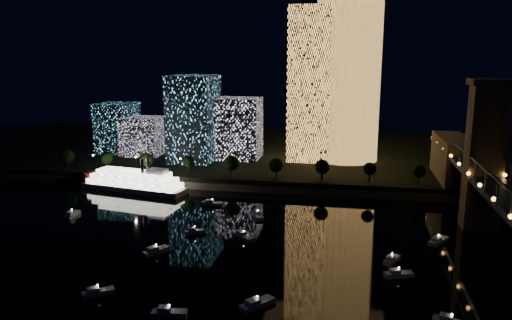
# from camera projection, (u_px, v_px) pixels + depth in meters

# --- Properties ---
(ground) EXTENTS (520.00, 520.00, 0.00)m
(ground) POSITION_uv_depth(u_px,v_px,m) (264.00, 274.00, 133.30)
(ground) COLOR black
(ground) RESTS_ON ground
(far_bank) EXTENTS (420.00, 160.00, 5.00)m
(far_bank) POSITION_uv_depth(u_px,v_px,m) (312.00, 153.00, 286.63)
(far_bank) COLOR black
(far_bank) RESTS_ON ground
(seawall) EXTENTS (420.00, 6.00, 3.00)m
(seawall) POSITION_uv_depth(u_px,v_px,m) (297.00, 190.00, 211.84)
(seawall) COLOR #6B5E4C
(seawall) RESTS_ON ground
(tower_cylindrical) EXTENTS (34.00, 34.00, 85.55)m
(tower_cylindrical) POSITION_uv_depth(u_px,v_px,m) (348.00, 75.00, 248.01)
(tower_cylindrical) COLOR #FFAE51
(tower_cylindrical) RESTS_ON far_bank
(tower_rectangular) EXTENTS (23.86, 23.86, 75.93)m
(tower_rectangular) POSITION_uv_depth(u_px,v_px,m) (313.00, 85.00, 250.46)
(tower_rectangular) COLOR #FFAE51
(tower_rectangular) RESTS_ON far_bank
(midrise_blocks) EXTENTS (90.21, 37.95, 42.78)m
(midrise_blocks) POSITION_uv_depth(u_px,v_px,m) (184.00, 125.00, 259.46)
(midrise_blocks) COLOR white
(midrise_blocks) RESTS_ON far_bank
(riverboat) EXTENTS (51.82, 19.84, 15.31)m
(riverboat) POSITION_uv_depth(u_px,v_px,m) (130.00, 181.00, 215.63)
(riverboat) COLOR silver
(riverboat) RESTS_ON ground
(motorboats) EXTENTS (131.55, 86.86, 2.78)m
(motorboats) POSITION_uv_depth(u_px,v_px,m) (253.00, 251.00, 147.16)
(motorboats) COLOR silver
(motorboats) RESTS_ON ground
(esplanade_trees) EXTENTS (166.44, 6.98, 8.99)m
(esplanade_trees) POSITION_uv_depth(u_px,v_px,m) (221.00, 163.00, 222.17)
(esplanade_trees) COLOR black
(esplanade_trees) RESTS_ON far_bank
(street_lamps) EXTENTS (132.70, 0.70, 5.65)m
(street_lamps) POSITION_uv_depth(u_px,v_px,m) (226.00, 163.00, 228.06)
(street_lamps) COLOR black
(street_lamps) RESTS_ON far_bank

